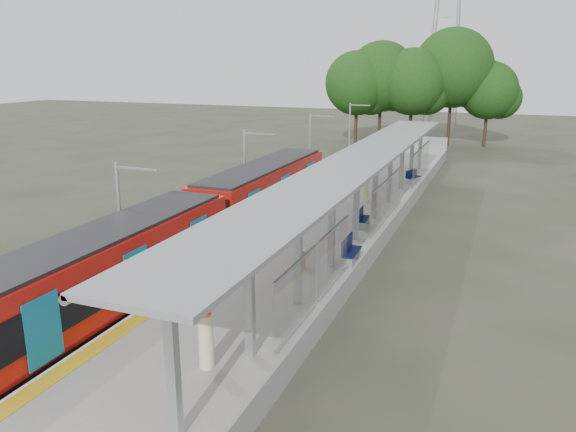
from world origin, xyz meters
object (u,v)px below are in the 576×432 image
at_px(litter_bin, 301,259).
at_px(bench_far, 413,176).
at_px(train, 203,222).
at_px(bench_near, 350,249).
at_px(bench_mid, 362,217).
at_px(info_pillar_near, 206,341).
at_px(info_pillar_far, 366,190).

bearing_deg(litter_bin, bench_far, 85.33).
bearing_deg(train, bench_near, 0.05).
xyz_separation_m(train, bench_mid, (6.27, 5.55, -0.55)).
xyz_separation_m(bench_far, info_pillar_near, (-1.30, -27.21, 0.32)).
bearing_deg(info_pillar_near, bench_far, 81.88).
relative_size(bench_mid, info_pillar_far, 0.88).
relative_size(train, info_pillar_near, 14.58).
bearing_deg(train, bench_mid, 41.51).
distance_m(bench_mid, info_pillar_near, 15.31).
bearing_deg(bench_near, info_pillar_near, -99.32).
xyz_separation_m(train, litter_bin, (5.38, -1.39, -0.65)).
height_order(bench_near, bench_far, bench_near).
relative_size(bench_near, info_pillar_near, 0.88).
distance_m(bench_mid, bench_far, 11.94).
bearing_deg(info_pillar_near, bench_mid, 82.21).
relative_size(train, bench_near, 16.55).
bearing_deg(train, info_pillar_far, 64.92).
distance_m(info_pillar_near, info_pillar_far, 20.74).
bearing_deg(bench_far, info_pillar_far, -82.48).
height_order(bench_near, info_pillar_near, info_pillar_near).
relative_size(bench_mid, bench_far, 0.99).
distance_m(bench_near, bench_far, 17.46).
distance_m(train, info_pillar_near, 11.26).
xyz_separation_m(bench_mid, bench_far, (0.66, 11.92, -0.00)).
bearing_deg(bench_near, train, 179.32).
bearing_deg(litter_bin, bench_mid, 82.74).
bearing_deg(info_pillar_far, bench_far, 91.43).
relative_size(bench_mid, litter_bin, 1.79).
distance_m(bench_far, info_pillar_near, 27.25).
bearing_deg(bench_far, bench_near, -66.51).
height_order(train, bench_far, train).
distance_m(bench_near, bench_mid, 5.60).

